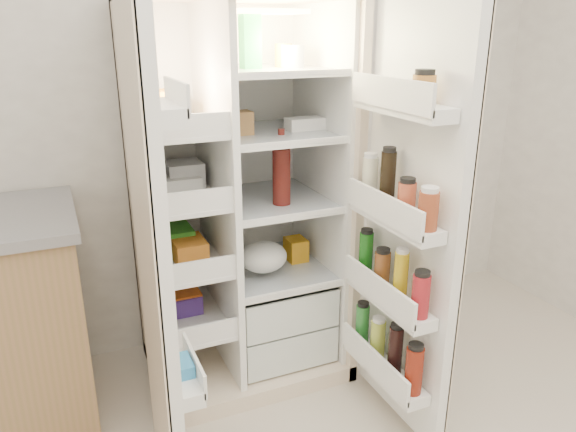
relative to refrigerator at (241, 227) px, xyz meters
name	(u,v)px	position (x,y,z in m)	size (l,w,h in m)	color
wall_back	(209,92)	(-0.03, 0.35, 0.61)	(4.00, 0.02, 2.70)	white
refrigerator	(241,227)	(0.00, 0.00, 0.00)	(0.92, 0.70, 1.80)	beige
freezer_door	(155,262)	(-0.51, -0.60, 0.15)	(0.15, 0.40, 1.72)	white
fridge_door	(407,236)	(0.47, -0.70, 0.13)	(0.17, 0.58, 1.72)	white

